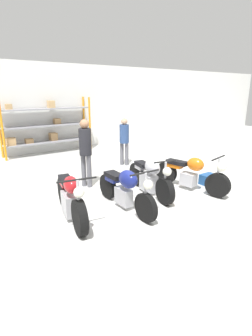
{
  "coord_description": "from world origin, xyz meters",
  "views": [
    {
      "loc": [
        -3.52,
        -4.57,
        2.51
      ],
      "look_at": [
        0.0,
        0.4,
        0.7
      ],
      "focal_mm": 28.0,
      "sensor_mm": 36.0,
      "label": 1
    }
  ],
  "objects_px": {
    "motorcycle_blue": "(125,188)",
    "person_browsing": "(85,148)",
    "toolbox": "(207,179)",
    "motorcycle_silver": "(150,177)",
    "motorcycle_red": "(71,198)",
    "person_near_rack": "(124,138)",
    "shelving_rack": "(45,126)",
    "motorcycle_orange": "(191,174)"
  },
  "relations": [
    {
      "from": "shelving_rack",
      "to": "person_near_rack",
      "type": "relative_size",
      "value": 2.23
    },
    {
      "from": "motorcycle_blue",
      "to": "person_near_rack",
      "type": "height_order",
      "value": "person_near_rack"
    },
    {
      "from": "motorcycle_blue",
      "to": "person_near_rack",
      "type": "relative_size",
      "value": 1.28
    },
    {
      "from": "motorcycle_orange",
      "to": "toolbox",
      "type": "bearing_deg",
      "value": 81.36
    },
    {
      "from": "motorcycle_blue",
      "to": "motorcycle_silver",
      "type": "bearing_deg",
      "value": 110.79
    },
    {
      "from": "shelving_rack",
      "to": "person_browsing",
      "type": "xyz_separation_m",
      "value": [
        -0.46,
        -4.45,
        -0.05
      ]
    },
    {
      "from": "motorcycle_red",
      "to": "motorcycle_orange",
      "type": "distance_m",
      "value": 3.23
    },
    {
      "from": "motorcycle_orange",
      "to": "person_near_rack",
      "type": "relative_size",
      "value": 1.3
    },
    {
      "from": "motorcycle_orange",
      "to": "shelving_rack",
      "type": "bearing_deg",
      "value": -176.72
    },
    {
      "from": "shelving_rack",
      "to": "motorcycle_silver",
      "type": "xyz_separation_m",
      "value": [
        0.58,
        -5.84,
        -0.69
      ]
    },
    {
      "from": "person_near_rack",
      "to": "shelving_rack",
      "type": "bearing_deg",
      "value": -99.29
    },
    {
      "from": "shelving_rack",
      "to": "motorcycle_silver",
      "type": "height_order",
      "value": "shelving_rack"
    },
    {
      "from": "motorcycle_blue",
      "to": "person_near_rack",
      "type": "bearing_deg",
      "value": 146.11
    },
    {
      "from": "toolbox",
      "to": "person_browsing",
      "type": "bearing_deg",
      "value": 148.26
    },
    {
      "from": "motorcycle_red",
      "to": "person_near_rack",
      "type": "distance_m",
      "value": 4.18
    },
    {
      "from": "motorcycle_silver",
      "to": "person_near_rack",
      "type": "relative_size",
      "value": 1.26
    },
    {
      "from": "motorcycle_orange",
      "to": "person_near_rack",
      "type": "bearing_deg",
      "value": 169.29
    },
    {
      "from": "motorcycle_red",
      "to": "motorcycle_silver",
      "type": "bearing_deg",
      "value": 103.48
    },
    {
      "from": "motorcycle_silver",
      "to": "person_browsing",
      "type": "height_order",
      "value": "person_browsing"
    },
    {
      "from": "motorcycle_silver",
      "to": "person_browsing",
      "type": "relative_size",
      "value": 1.12
    },
    {
      "from": "shelving_rack",
      "to": "motorcycle_orange",
      "type": "relative_size",
      "value": 1.72
    },
    {
      "from": "person_browsing",
      "to": "person_near_rack",
      "type": "distance_m",
      "value": 2.38
    },
    {
      "from": "motorcycle_silver",
      "to": "person_near_rack",
      "type": "xyz_separation_m",
      "value": [
        1.02,
        2.57,
        0.5
      ]
    },
    {
      "from": "motorcycle_blue",
      "to": "motorcycle_orange",
      "type": "relative_size",
      "value": 0.98
    },
    {
      "from": "shelving_rack",
      "to": "motorcycle_silver",
      "type": "bearing_deg",
      "value": -84.3
    },
    {
      "from": "person_browsing",
      "to": "toolbox",
      "type": "height_order",
      "value": "person_browsing"
    },
    {
      "from": "shelving_rack",
      "to": "person_near_rack",
      "type": "height_order",
      "value": "shelving_rack"
    },
    {
      "from": "motorcycle_red",
      "to": "motorcycle_blue",
      "type": "distance_m",
      "value": 1.18
    },
    {
      "from": "motorcycle_blue",
      "to": "toolbox",
      "type": "xyz_separation_m",
      "value": [
        2.8,
        -0.0,
        -0.34
      ]
    },
    {
      "from": "person_near_rack",
      "to": "toolbox",
      "type": "xyz_separation_m",
      "value": [
        0.77,
        -2.94,
        -0.8
      ]
    },
    {
      "from": "motorcycle_red",
      "to": "motorcycle_orange",
      "type": "bearing_deg",
      "value": 95.34
    },
    {
      "from": "motorcycle_red",
      "to": "toolbox",
      "type": "height_order",
      "value": "motorcycle_red"
    },
    {
      "from": "motorcycle_red",
      "to": "toolbox",
      "type": "bearing_deg",
      "value": 96.86
    },
    {
      "from": "motorcycle_blue",
      "to": "motorcycle_silver",
      "type": "height_order",
      "value": "motorcycle_blue"
    },
    {
      "from": "motorcycle_silver",
      "to": "toolbox",
      "type": "bearing_deg",
      "value": 88.92
    },
    {
      "from": "shelving_rack",
      "to": "person_near_rack",
      "type": "bearing_deg",
      "value": -63.92
    },
    {
      "from": "motorcycle_red",
      "to": "toolbox",
      "type": "relative_size",
      "value": 4.62
    },
    {
      "from": "shelving_rack",
      "to": "motorcycle_orange",
      "type": "xyz_separation_m",
      "value": [
        1.64,
        -6.24,
        -0.69
      ]
    },
    {
      "from": "motorcycle_orange",
      "to": "person_browsing",
      "type": "relative_size",
      "value": 1.16
    },
    {
      "from": "motorcycle_red",
      "to": "motorcycle_silver",
      "type": "height_order",
      "value": "motorcycle_red"
    },
    {
      "from": "motorcycle_blue",
      "to": "person_browsing",
      "type": "height_order",
      "value": "person_browsing"
    },
    {
      "from": "person_browsing",
      "to": "toolbox",
      "type": "xyz_separation_m",
      "value": [
        2.84,
        -1.76,
        -0.94
      ]
    }
  ]
}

